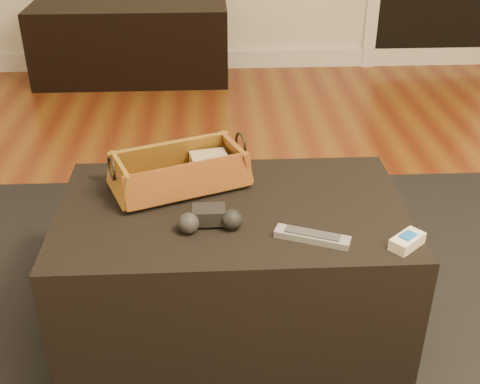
{
  "coord_description": "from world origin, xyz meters",
  "views": [
    {
      "loc": [
        -0.26,
        -1.35,
        1.32
      ],
      "look_at": [
        -0.18,
        0.1,
        0.49
      ],
      "focal_mm": 45.0,
      "sensor_mm": 36.0,
      "label": 1
    }
  ],
  "objects_px": {
    "game_controller": "(210,219)",
    "silver_remote": "(312,237)",
    "wicker_basket": "(180,173)",
    "media_cabinet": "(131,43)",
    "cream_gadget": "(407,241)",
    "ottoman": "(233,266)",
    "tv_remote": "(175,183)"
  },
  "relations": [
    {
      "from": "ottoman",
      "to": "wicker_basket",
      "type": "distance_m",
      "value": 0.33
    },
    {
      "from": "media_cabinet",
      "to": "cream_gadget",
      "type": "distance_m",
      "value": 2.8
    },
    {
      "from": "ottoman",
      "to": "wicker_basket",
      "type": "bearing_deg",
      "value": 140.18
    },
    {
      "from": "game_controller",
      "to": "cream_gadget",
      "type": "height_order",
      "value": "game_controller"
    },
    {
      "from": "wicker_basket",
      "to": "cream_gadget",
      "type": "relative_size",
      "value": 4.22
    },
    {
      "from": "cream_gadget",
      "to": "game_controller",
      "type": "bearing_deg",
      "value": 167.13
    },
    {
      "from": "ottoman",
      "to": "cream_gadget",
      "type": "height_order",
      "value": "cream_gadget"
    },
    {
      "from": "cream_gadget",
      "to": "tv_remote",
      "type": "bearing_deg",
      "value": 151.67
    },
    {
      "from": "media_cabinet",
      "to": "tv_remote",
      "type": "distance_m",
      "value": 2.33
    },
    {
      "from": "media_cabinet",
      "to": "wicker_basket",
      "type": "distance_m",
      "value": 2.31
    },
    {
      "from": "tv_remote",
      "to": "game_controller",
      "type": "relative_size",
      "value": 1.2
    },
    {
      "from": "ottoman",
      "to": "tv_remote",
      "type": "height_order",
      "value": "tv_remote"
    },
    {
      "from": "wicker_basket",
      "to": "cream_gadget",
      "type": "bearing_deg",
      "value": -30.44
    },
    {
      "from": "game_controller",
      "to": "silver_remote",
      "type": "xyz_separation_m",
      "value": [
        0.27,
        -0.07,
        -0.02
      ]
    },
    {
      "from": "game_controller",
      "to": "silver_remote",
      "type": "height_order",
      "value": "game_controller"
    },
    {
      "from": "ottoman",
      "to": "cream_gadget",
      "type": "distance_m",
      "value": 0.54
    },
    {
      "from": "media_cabinet",
      "to": "tv_remote",
      "type": "bearing_deg",
      "value": -80.3
    },
    {
      "from": "media_cabinet",
      "to": "game_controller",
      "type": "distance_m",
      "value": 2.55
    },
    {
      "from": "media_cabinet",
      "to": "silver_remote",
      "type": "height_order",
      "value": "media_cabinet"
    },
    {
      "from": "wicker_basket",
      "to": "silver_remote",
      "type": "distance_m",
      "value": 0.47
    },
    {
      "from": "ottoman",
      "to": "tv_remote",
      "type": "xyz_separation_m",
      "value": [
        -0.17,
        0.11,
        0.24
      ]
    },
    {
      "from": "cream_gadget",
      "to": "wicker_basket",
      "type": "bearing_deg",
      "value": 149.56
    },
    {
      "from": "tv_remote",
      "to": "game_controller",
      "type": "bearing_deg",
      "value": -91.72
    },
    {
      "from": "tv_remote",
      "to": "game_controller",
      "type": "xyz_separation_m",
      "value": [
        0.1,
        -0.21,
        0.0
      ]
    },
    {
      "from": "media_cabinet",
      "to": "game_controller",
      "type": "xyz_separation_m",
      "value": [
        0.49,
        -2.5,
        0.22
      ]
    },
    {
      "from": "silver_remote",
      "to": "cream_gadget",
      "type": "relative_size",
      "value": 1.88
    },
    {
      "from": "ottoman",
      "to": "game_controller",
      "type": "relative_size",
      "value": 5.63
    },
    {
      "from": "game_controller",
      "to": "silver_remote",
      "type": "distance_m",
      "value": 0.28
    },
    {
      "from": "game_controller",
      "to": "silver_remote",
      "type": "relative_size",
      "value": 0.89
    },
    {
      "from": "tv_remote",
      "to": "silver_remote",
      "type": "height_order",
      "value": "tv_remote"
    },
    {
      "from": "wicker_basket",
      "to": "game_controller",
      "type": "relative_size",
      "value": 2.52
    },
    {
      "from": "media_cabinet",
      "to": "game_controller",
      "type": "bearing_deg",
      "value": -78.86
    }
  ]
}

